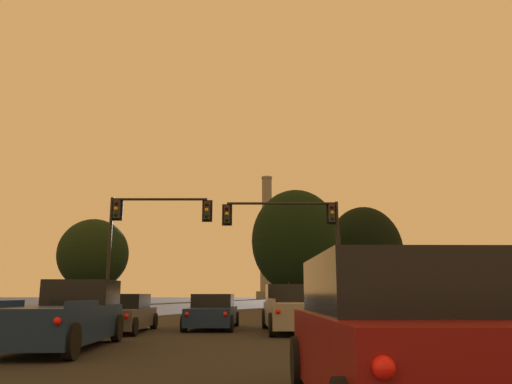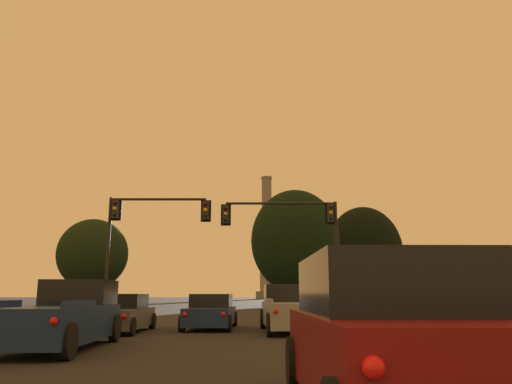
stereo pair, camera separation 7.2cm
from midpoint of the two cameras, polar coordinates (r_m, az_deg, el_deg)
pickup_truck_left_lane_second at (r=14.62m, az=-21.24°, el=-13.20°), size 2.43×5.59×1.82m
suv_right_lane_third at (r=6.32m, az=15.07°, el=-15.74°), size 2.17×4.93×1.86m
sedan_left_lane_front at (r=20.28m, az=-15.23°, el=-13.32°), size 2.05×4.73×1.43m
pickup_truck_right_lane_front at (r=19.98m, az=3.99°, el=-13.33°), size 2.38×5.57×1.82m
sedan_center_lane_front at (r=21.57m, az=-5.17°, el=-13.55°), size 2.07×4.74×1.43m
traffic_light_overhead_left at (r=28.61m, az=-12.93°, el=-3.75°), size 5.85×0.50×6.78m
traffic_light_overhead_right at (r=28.53m, az=4.79°, el=-4.12°), size 6.78×0.50×6.64m
traffic_light_far_right at (r=63.56m, az=3.49°, el=-9.03°), size 0.78×0.50×6.59m
smokestack at (r=174.21m, az=1.17°, el=-6.60°), size 7.76×7.76×42.76m
treeline_center_right at (r=75.31m, az=-18.25°, el=-6.77°), size 9.98×8.98×12.11m
treeline_right_mid at (r=66.85m, az=4.46°, el=-5.58°), size 11.79×10.61×15.31m
treeline_far_left at (r=79.12m, az=12.18°, el=-6.90°), size 11.80×10.62×14.88m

